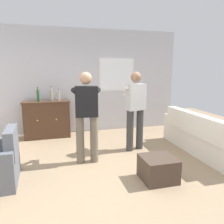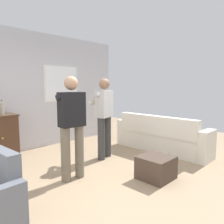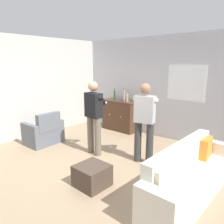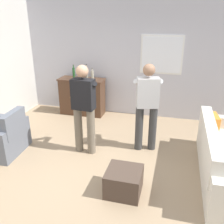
# 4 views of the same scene
# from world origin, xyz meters

# --- Properties ---
(ground) EXTENTS (10.40, 10.40, 0.00)m
(ground) POSITION_xyz_m (0.00, 0.00, 0.00)
(ground) COLOR #9E8466
(wall_back_with_window) EXTENTS (5.20, 0.15, 2.80)m
(wall_back_with_window) POSITION_xyz_m (0.02, 2.66, 1.40)
(wall_back_with_window) COLOR silver
(wall_back_with_window) RESTS_ON ground
(couch) EXTENTS (0.57, 2.31, 0.85)m
(couch) POSITION_xyz_m (2.01, 0.29, 0.33)
(couch) COLOR silver
(couch) RESTS_ON ground
(sideboard_cabinet) EXTENTS (1.16, 0.49, 0.94)m
(sideboard_cabinet) POSITION_xyz_m (-1.08, 2.30, 0.47)
(sideboard_cabinet) COLOR #472D1E
(sideboard_cabinet) RESTS_ON ground
(bottle_wine_green) EXTENTS (0.07, 0.07, 0.37)m
(bottle_wine_green) POSITION_xyz_m (-0.95, 2.33, 1.09)
(bottle_wine_green) COLOR gray
(bottle_wine_green) RESTS_ON sideboard_cabinet
(bottle_liquor_amber) EXTENTS (0.07, 0.07, 0.30)m
(bottle_liquor_amber) POSITION_xyz_m (-0.77, 2.26, 1.06)
(bottle_liquor_amber) COLOR gray
(bottle_liquor_amber) RESTS_ON sideboard_cabinet
(bottle_spirits_clear) EXTENTS (0.06, 0.06, 0.36)m
(bottle_spirits_clear) POSITION_xyz_m (-1.27, 2.25, 1.09)
(bottle_spirits_clear) COLOR #1E4C23
(bottle_spirits_clear) RESTS_ON sideboard_cabinet
(ottoman) EXTENTS (0.51, 0.51, 0.37)m
(ottoman) POSITION_xyz_m (0.64, -0.49, 0.19)
(ottoman) COLOR #47382D
(ottoman) RESTS_ON ground
(person_standing_left) EXTENTS (0.56, 0.49, 1.68)m
(person_standing_left) POSITION_xyz_m (-0.33, 0.49, 0.94)
(person_standing_left) COLOR #6B6051
(person_standing_left) RESTS_ON ground
(person_standing_right) EXTENTS (0.54, 0.52, 1.68)m
(person_standing_right) POSITION_xyz_m (0.76, 0.88, 0.94)
(person_standing_right) COLOR #383838
(person_standing_right) RESTS_ON ground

